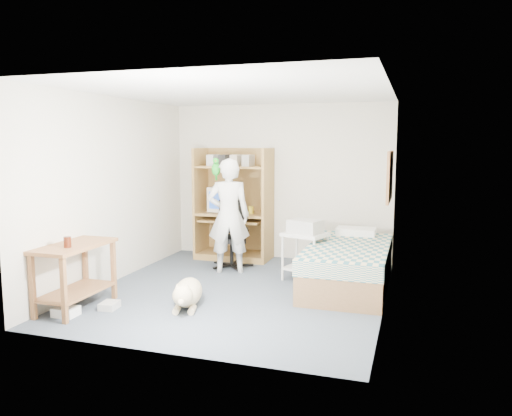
{
  "coord_description": "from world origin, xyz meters",
  "views": [
    {
      "loc": [
        2.09,
        -5.83,
        1.88
      ],
      "look_at": [
        0.15,
        0.24,
        1.05
      ],
      "focal_mm": 35.0,
      "sensor_mm": 36.0,
      "label": 1
    }
  ],
  "objects_px": {
    "computer_hutch": "(235,208)",
    "bed": "(348,265)",
    "person": "(229,216)",
    "dog": "(187,293)",
    "side_desk": "(75,266)",
    "office_chair": "(232,244)",
    "printer_cart": "(305,249)"
  },
  "relations": [
    {
      "from": "side_desk",
      "to": "person",
      "type": "relative_size",
      "value": 0.6
    },
    {
      "from": "computer_hutch",
      "to": "office_chair",
      "type": "relative_size",
      "value": 1.8
    },
    {
      "from": "person",
      "to": "dog",
      "type": "xyz_separation_m",
      "value": [
        0.1,
        -1.61,
        -0.67
      ]
    },
    {
      "from": "person",
      "to": "office_chair",
      "type": "bearing_deg",
      "value": -96.59
    },
    {
      "from": "office_chair",
      "to": "printer_cart",
      "type": "bearing_deg",
      "value": -37.35
    },
    {
      "from": "bed",
      "to": "side_desk",
      "type": "height_order",
      "value": "side_desk"
    },
    {
      "from": "computer_hutch",
      "to": "bed",
      "type": "bearing_deg",
      "value": -29.29
    },
    {
      "from": "dog",
      "to": "computer_hutch",
      "type": "bearing_deg",
      "value": 80.78
    },
    {
      "from": "bed",
      "to": "dog",
      "type": "xyz_separation_m",
      "value": [
        -1.67,
        -1.36,
        -0.13
      ]
    },
    {
      "from": "person",
      "to": "printer_cart",
      "type": "distance_m",
      "value": 1.22
    },
    {
      "from": "person",
      "to": "printer_cart",
      "type": "relative_size",
      "value": 2.51
    },
    {
      "from": "computer_hutch",
      "to": "office_chair",
      "type": "height_order",
      "value": "computer_hutch"
    },
    {
      "from": "bed",
      "to": "computer_hutch",
      "type": "bearing_deg",
      "value": 150.71
    },
    {
      "from": "printer_cart",
      "to": "computer_hutch",
      "type": "bearing_deg",
      "value": 162.77
    },
    {
      "from": "office_chair",
      "to": "printer_cart",
      "type": "height_order",
      "value": "office_chair"
    },
    {
      "from": "bed",
      "to": "office_chair",
      "type": "relative_size",
      "value": 2.02
    },
    {
      "from": "office_chair",
      "to": "person",
      "type": "xyz_separation_m",
      "value": [
        0.07,
        -0.3,
        0.47
      ]
    },
    {
      "from": "office_chair",
      "to": "person",
      "type": "height_order",
      "value": "person"
    },
    {
      "from": "printer_cart",
      "to": "dog",
      "type": "bearing_deg",
      "value": -107.04
    },
    {
      "from": "bed",
      "to": "side_desk",
      "type": "bearing_deg",
      "value": -147.5
    },
    {
      "from": "side_desk",
      "to": "office_chair",
      "type": "xyz_separation_m",
      "value": [
        1.01,
        2.37,
        -0.14
      ]
    },
    {
      "from": "computer_hutch",
      "to": "bed",
      "type": "height_order",
      "value": "computer_hutch"
    },
    {
      "from": "office_chair",
      "to": "dog",
      "type": "distance_m",
      "value": 1.93
    },
    {
      "from": "computer_hutch",
      "to": "person",
      "type": "height_order",
      "value": "computer_hutch"
    },
    {
      "from": "bed",
      "to": "printer_cart",
      "type": "bearing_deg",
      "value": 166.17
    },
    {
      "from": "computer_hutch",
      "to": "dog",
      "type": "relative_size",
      "value": 1.85
    },
    {
      "from": "bed",
      "to": "person",
      "type": "distance_m",
      "value": 1.87
    },
    {
      "from": "computer_hutch",
      "to": "bed",
      "type": "relative_size",
      "value": 0.89
    },
    {
      "from": "side_desk",
      "to": "office_chair",
      "type": "bearing_deg",
      "value": 66.85
    },
    {
      "from": "side_desk",
      "to": "printer_cart",
      "type": "distance_m",
      "value": 2.98
    },
    {
      "from": "side_desk",
      "to": "printer_cart",
      "type": "height_order",
      "value": "side_desk"
    },
    {
      "from": "office_chair",
      "to": "dog",
      "type": "bearing_deg",
      "value": -104.36
    }
  ]
}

